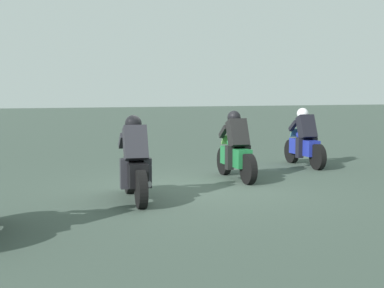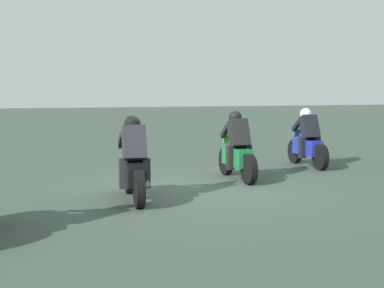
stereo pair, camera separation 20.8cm
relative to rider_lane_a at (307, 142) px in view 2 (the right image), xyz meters
name	(u,v)px [view 2 (the right image)]	position (x,y,z in m)	size (l,w,h in m)	color
ground_plane	(195,189)	(-2.00, 3.93, -0.62)	(120.00, 120.00, 0.00)	#39493F
rider_lane_a	(307,142)	(0.00, 0.00, 0.00)	(2.04, 0.57, 1.51)	black
rider_lane_b	(237,151)	(-1.21, 2.62, 0.00)	(2.04, 0.56, 1.51)	black
rider_lane_c	(134,165)	(-2.62, 5.35, 0.00)	(2.04, 0.59, 1.51)	black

